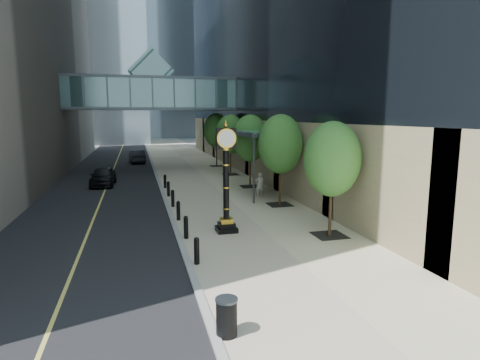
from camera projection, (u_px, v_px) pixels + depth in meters
name	position (u px, v px, depth m)	size (l,w,h in m)	color
ground	(276.00, 269.00, 14.29)	(320.00, 320.00, 0.00)	gray
road	(118.00, 159.00, 50.78)	(8.00, 180.00, 0.02)	black
sidewalk	(181.00, 157.00, 52.76)	(8.00, 180.00, 0.06)	tan
curb	(150.00, 158.00, 51.77)	(0.25, 180.00, 0.07)	gray
distant_tower_c	(127.00, 26.00, 122.31)	(22.00, 22.00, 65.00)	#ACC6D9
skywalk	(152.00, 92.00, 39.08)	(17.00, 4.20, 5.80)	slate
entrance_canopy	(257.00, 133.00, 27.86)	(3.00, 8.00, 4.38)	#383F44
bollard_row	(175.00, 205.00, 22.14)	(0.20, 16.20, 0.90)	black
street_trees	(248.00, 138.00, 30.56)	(2.73, 28.61, 5.61)	black
street_clock	(226.00, 186.00, 18.33)	(0.94, 0.94, 5.01)	black
trash_bin	(227.00, 318.00, 9.77)	(0.52, 0.52, 0.90)	black
pedestrian	(260.00, 185.00, 26.51)	(0.60, 0.39, 1.64)	#B1AAA2
car_near	(103.00, 176.00, 31.13)	(1.72, 4.28, 1.46)	black
car_far	(137.00, 156.00, 46.06)	(1.55, 4.44, 1.46)	black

